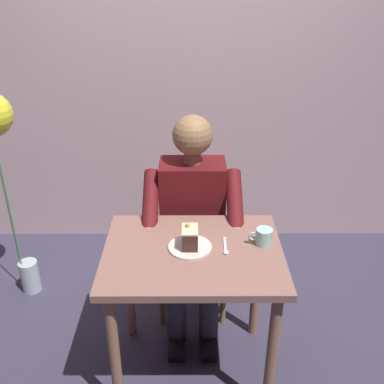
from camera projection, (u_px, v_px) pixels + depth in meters
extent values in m
plane|color=#383448|center=(193.00, 367.00, 2.38)|extent=(14.00, 14.00, 0.00)
cube|color=beige|center=(192.00, 37.00, 2.91)|extent=(6.40, 0.12, 3.00)
cube|color=#895E51|center=(193.00, 253.00, 2.03)|extent=(0.83, 0.63, 0.04)
cylinder|color=#906448|center=(272.00, 354.00, 1.98)|extent=(0.05, 0.05, 0.74)
cylinder|color=#906448|center=(115.00, 355.00, 1.98)|extent=(0.05, 0.05, 0.74)
cylinder|color=#906448|center=(257.00, 281.00, 2.43)|extent=(0.05, 0.05, 0.74)
cylinder|color=#906448|center=(129.00, 282.00, 2.43)|extent=(0.05, 0.05, 0.74)
cube|color=olive|center=(192.00, 248.00, 2.64)|extent=(0.42, 0.42, 0.04)
cube|color=olive|center=(192.00, 197.00, 2.70)|extent=(0.38, 0.04, 0.45)
cylinder|color=olive|center=(223.00, 295.00, 2.58)|extent=(0.04, 0.04, 0.41)
cylinder|color=olive|center=(162.00, 295.00, 2.58)|extent=(0.04, 0.04, 0.41)
cylinder|color=olive|center=(220.00, 258.00, 2.90)|extent=(0.04, 0.04, 0.41)
cylinder|color=olive|center=(165.00, 258.00, 2.90)|extent=(0.04, 0.04, 0.41)
cube|color=#551114|center=(192.00, 207.00, 2.49)|extent=(0.36, 0.22, 0.55)
sphere|color=#956C49|center=(193.00, 135.00, 2.29)|extent=(0.21, 0.21, 0.21)
cylinder|color=#956C49|center=(193.00, 158.00, 2.35)|extent=(0.09, 0.09, 0.06)
cylinder|color=#551114|center=(235.00, 200.00, 2.31)|extent=(0.08, 0.33, 0.26)
sphere|color=#956C49|center=(236.00, 234.00, 2.22)|extent=(0.09, 0.09, 0.09)
cylinder|color=#551114|center=(151.00, 200.00, 2.31)|extent=(0.08, 0.33, 0.26)
sphere|color=#956C49|center=(149.00, 234.00, 2.22)|extent=(0.09, 0.09, 0.09)
cylinder|color=#30313B|center=(208.00, 262.00, 2.52)|extent=(0.13, 0.38, 0.14)
cylinder|color=#30313B|center=(177.00, 262.00, 2.52)|extent=(0.13, 0.38, 0.14)
cylinder|color=#30313B|center=(209.00, 313.00, 2.46)|extent=(0.11, 0.11, 0.39)
cube|color=black|center=(209.00, 344.00, 2.49)|extent=(0.09, 0.22, 0.05)
cylinder|color=#30313B|center=(177.00, 313.00, 2.46)|extent=(0.11, 0.11, 0.39)
cube|color=black|center=(177.00, 344.00, 2.49)|extent=(0.09, 0.22, 0.05)
cylinder|color=silver|center=(190.00, 247.00, 2.04)|extent=(0.20, 0.20, 0.01)
cube|color=#442620|center=(190.00, 238.00, 2.02)|extent=(0.07, 0.10, 0.09)
cube|color=beige|center=(190.00, 229.00, 2.00)|extent=(0.07, 0.10, 0.01)
sphere|color=gold|center=(188.00, 225.00, 2.00)|extent=(0.02, 0.02, 0.02)
cylinder|color=#A8DBCF|center=(264.00, 237.00, 2.05)|extent=(0.08, 0.08, 0.08)
torus|color=#A8DBCF|center=(253.00, 236.00, 2.05)|extent=(0.05, 0.01, 0.05)
cylinder|color=black|center=(265.00, 231.00, 2.04)|extent=(0.07, 0.07, 0.01)
cube|color=silver|center=(225.00, 244.00, 2.07)|extent=(0.02, 0.11, 0.01)
ellipsoid|color=silver|center=(226.00, 252.00, 2.01)|extent=(0.03, 0.04, 0.01)
cylinder|color=#B2C1C6|center=(30.00, 276.00, 2.89)|extent=(0.12, 0.12, 0.22)
cylinder|color=#4C9956|center=(9.00, 205.00, 2.62)|extent=(0.01, 0.01, 0.86)
cylinder|color=#4C9956|center=(7.00, 204.00, 2.64)|extent=(0.01, 0.01, 0.86)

